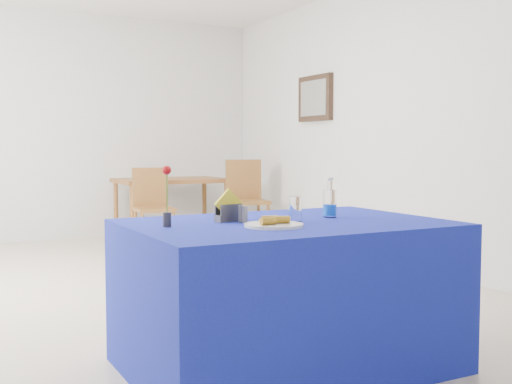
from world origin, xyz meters
TOP-DOWN VIEW (x-y plane):
  - floor at (0.00, 0.00)m, footprint 7.00×7.00m
  - room_shell at (0.00, 0.00)m, footprint 7.00×7.00m
  - picture_frame at (2.47, 1.60)m, footprint 0.06×0.64m
  - picture_art at (2.44, 1.60)m, footprint 0.02×0.52m
  - plate at (-0.06, -1.95)m, footprint 0.29×0.29m
  - drinking_glass at (0.14, -1.81)m, footprint 0.07×0.07m
  - salt_shaker at (-0.12, -1.74)m, footprint 0.03×0.03m
  - pepper_shaker at (-0.12, -1.71)m, footprint 0.03×0.03m
  - blue_table at (0.10, -1.79)m, footprint 1.60×1.10m
  - water_bottle at (0.41, -1.72)m, footprint 0.07×0.07m
  - napkin_holder at (-0.16, -1.64)m, footprint 0.16×0.08m
  - rose_vase at (-0.52, -1.71)m, footprint 0.04×0.04m
  - oak_table at (1.20, 2.92)m, footprint 1.31×0.85m
  - chair_bg_left at (0.75, 2.29)m, footprint 0.44×0.44m
  - chair_bg_right at (1.91, 2.25)m, footprint 0.52×0.52m
  - banana_pieces at (-0.06, -1.94)m, footprint 0.17×0.11m

SIDE VIEW (x-z plane):
  - floor at x=0.00m, z-range 0.00..0.00m
  - blue_table at x=0.10m, z-range 0.00..0.76m
  - chair_bg_left at x=0.75m, z-range 0.07..0.98m
  - chair_bg_right at x=1.91m, z-range 0.08..1.07m
  - oak_table at x=1.20m, z-range 0.30..1.06m
  - plate at x=-0.06m, z-range 0.76..0.77m
  - banana_pieces at x=-0.06m, z-range 0.78..0.81m
  - salt_shaker at x=-0.12m, z-range 0.76..0.84m
  - pepper_shaker at x=-0.12m, z-range 0.76..0.84m
  - napkin_holder at x=-0.16m, z-range 0.72..0.89m
  - drinking_glass at x=0.14m, z-range 0.76..0.89m
  - water_bottle at x=0.41m, z-range 0.72..0.94m
  - rose_vase at x=-0.52m, z-range 0.75..1.04m
  - picture_frame at x=2.47m, z-range 1.44..1.96m
  - picture_art at x=2.44m, z-range 1.50..1.90m
  - room_shell at x=0.00m, z-range -1.75..5.25m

